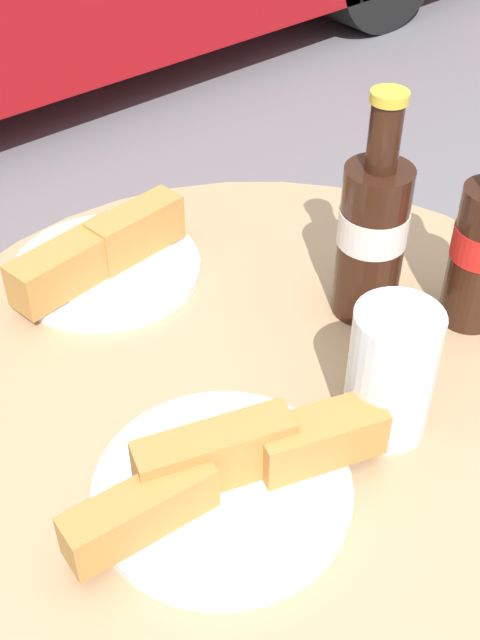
# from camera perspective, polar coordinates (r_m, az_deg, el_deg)

# --- Properties ---
(bistro_table) EXTENTS (0.78, 0.78, 0.71)m
(bistro_table) POSITION_cam_1_polar(r_m,az_deg,el_deg) (0.93, 1.57, -10.60)
(bistro_table) COLOR #B7B7BC
(bistro_table) RESTS_ON ground_plane
(cola_bottle_left) EXTENTS (0.07, 0.07, 0.26)m
(cola_bottle_left) POSITION_cam_1_polar(r_m,az_deg,el_deg) (0.85, 9.38, 6.15)
(cola_bottle_left) COLOR #33190F
(cola_bottle_left) RESTS_ON bistro_table
(drinking_glass) EXTENTS (0.08, 0.08, 0.13)m
(drinking_glass) POSITION_cam_1_polar(r_m,az_deg,el_deg) (0.74, 10.63, -4.01)
(drinking_glass) COLOR black
(drinking_glass) RESTS_ON bistro_table
(lunch_plate_near) EXTENTS (0.29, 0.23, 0.07)m
(lunch_plate_near) POSITION_cam_1_polar(r_m,az_deg,el_deg) (0.70, -1.05, -11.09)
(lunch_plate_near) COLOR white
(lunch_plate_near) RESTS_ON bistro_table
(lunch_plate_far) EXTENTS (0.23, 0.22, 0.07)m
(lunch_plate_far) POSITION_cam_1_polar(r_m,az_deg,el_deg) (0.94, -9.67, 4.31)
(lunch_plate_far) COLOR white
(lunch_plate_far) RESTS_ON bistro_table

